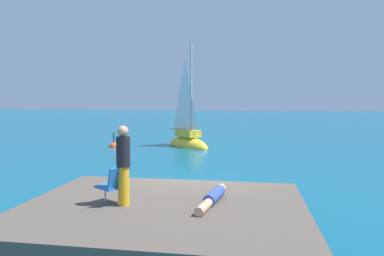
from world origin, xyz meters
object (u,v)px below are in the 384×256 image
(sailboat_near, at_px, (188,141))
(marker_buoy, at_px, (114,147))
(person_standing, at_px, (123,163))
(beach_chair, at_px, (114,183))
(person_sunbather, at_px, (213,197))

(sailboat_near, distance_m, marker_buoy, 4.39)
(person_standing, height_order, beach_chair, person_standing)
(person_sunbather, xyz_separation_m, marker_buoy, (-6.66, 12.98, -0.75))
(sailboat_near, height_order, beach_chair, sailboat_near)
(sailboat_near, height_order, person_standing, sailboat_near)
(person_standing, height_order, marker_buoy, person_standing)
(person_sunbather, relative_size, marker_buoy, 1.54)
(person_sunbather, bearing_deg, sailboat_near, -157.89)
(sailboat_near, relative_size, beach_chair, 8.33)
(person_standing, relative_size, marker_buoy, 1.43)
(sailboat_near, bearing_deg, beach_chair, -42.57)
(sailboat_near, bearing_deg, person_sunbather, -34.25)
(beach_chair, xyz_separation_m, marker_buoy, (-4.67, 13.34, -1.08))
(person_sunbather, xyz_separation_m, beach_chair, (-1.99, -0.35, 0.33))
(sailboat_near, relative_size, marker_buoy, 5.88)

